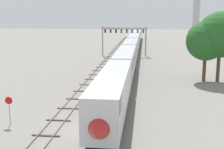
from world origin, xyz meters
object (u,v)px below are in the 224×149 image
at_px(signal_gantry, 124,34).
at_px(trackside_tree_mid, 206,41).
at_px(passenger_train, 133,45).
at_px(stop_sign, 9,107).
at_px(trackside_tree_left, 221,35).

distance_m(signal_gantry, trackside_tree_mid, 33.24).
relative_size(passenger_train, trackside_tree_mid, 12.42).
distance_m(passenger_train, stop_sign, 55.52).
relative_size(stop_sign, trackside_tree_mid, 0.29).
relative_size(stop_sign, trackside_tree_left, 0.25).
height_order(signal_gantry, stop_sign, signal_gantry).
height_order(stop_sign, trackside_tree_left, trackside_tree_left).
xyz_separation_m(passenger_train, stop_sign, (-10.00, -54.60, -0.74)).
bearing_deg(signal_gantry, trackside_tree_mid, -62.54).
bearing_deg(trackside_tree_mid, stop_sign, -135.66).
bearing_deg(trackside_tree_left, stop_sign, -138.56).
bearing_deg(passenger_train, trackside_tree_mid, -67.81).
distance_m(stop_sign, trackside_tree_left, 34.14).
xyz_separation_m(stop_sign, trackside_tree_mid, (23.07, 22.55, 4.77)).
bearing_deg(trackside_tree_mid, signal_gantry, 117.46).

